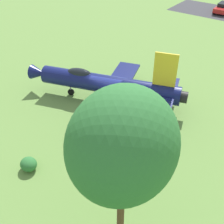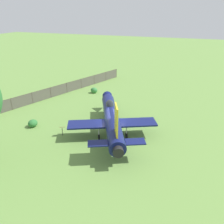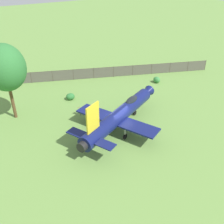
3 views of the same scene
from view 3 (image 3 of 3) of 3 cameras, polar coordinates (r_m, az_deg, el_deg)
The scene contains 7 objects.
ground_plane at distance 28.31m, azimuth 1.57°, elevation -3.85°, with size 200.00×200.00×0.00m, color #668E42.
display_jet at distance 27.58m, azimuth 2.00°, elevation -0.44°, with size 9.45×13.25×5.26m.
shade_tree at distance 29.94m, azimuth -22.98°, elevation 9.14°, with size 4.90×4.48×8.87m.
perimeter_fence at distance 40.59m, azimuth -4.17°, elevation 8.79°, with size 13.91×35.82×1.73m.
shrub_near_fence at distance 39.69m, azimuth 10.03°, elevation 7.16°, with size 1.14×0.94×0.93m.
shrub_by_tree at distance 34.57m, azimuth -9.36°, elevation 3.46°, with size 1.05×1.17×0.87m.
info_plaque at distance 30.57m, azimuth -7.18°, elevation 0.64°, with size 0.72×0.64×1.14m.
Camera 3 is at (-19.34, 12.94, 16.13)m, focal length 40.61 mm.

